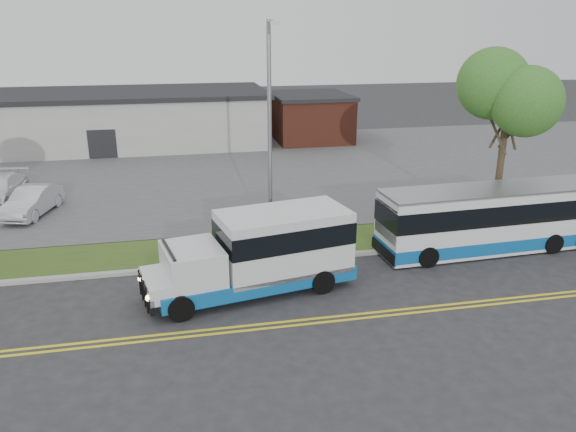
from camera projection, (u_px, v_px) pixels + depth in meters
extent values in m
plane|color=#28282B|center=(208.00, 279.00, 21.83)|extent=(140.00, 140.00, 0.00)
cube|color=yellow|center=(216.00, 329.00, 18.26)|extent=(70.00, 0.12, 0.01)
cube|color=yellow|center=(217.00, 334.00, 17.98)|extent=(70.00, 0.12, 0.01)
cube|color=#9E9B93|center=(206.00, 266.00, 22.82)|extent=(80.00, 0.30, 0.15)
cube|color=#384E1A|center=(203.00, 250.00, 24.49)|extent=(80.00, 3.30, 0.10)
cube|color=#4C4C4F|center=(190.00, 171.00, 37.55)|extent=(80.00, 25.00, 0.10)
cube|color=#9E9E99|center=(108.00, 121.00, 45.02)|extent=(25.00, 10.00, 4.00)
cube|color=black|center=(105.00, 94.00, 44.32)|extent=(25.40, 10.40, 0.35)
cube|color=black|center=(102.00, 145.00, 40.73)|extent=(2.00, 0.15, 2.20)
cube|color=brown|center=(310.00, 119.00, 47.34)|extent=(6.00, 7.00, 3.60)
cube|color=black|center=(310.00, 96.00, 46.71)|extent=(6.30, 7.30, 0.30)
cylinder|color=#3C2F20|center=(499.00, 179.00, 26.50)|extent=(0.32, 0.32, 4.76)
ellipsoid|color=#2E6322|center=(509.00, 99.00, 25.28)|extent=(5.20, 5.20, 4.42)
cylinder|color=gray|center=(270.00, 139.00, 23.42)|extent=(0.18, 0.18, 9.50)
cylinder|color=gray|center=(272.00, 21.00, 21.26)|extent=(0.12, 1.40, 0.12)
cube|color=gray|center=(275.00, 23.00, 20.68)|extent=(0.35, 0.18, 0.12)
cube|color=#0E5599|center=(254.00, 276.00, 20.72)|extent=(7.63, 3.82, 0.54)
cube|color=silver|center=(283.00, 240.00, 20.75)|extent=(5.10, 3.33, 2.25)
cube|color=black|center=(283.00, 231.00, 20.63)|extent=(5.13, 3.37, 0.80)
cube|color=silver|center=(193.00, 264.00, 19.61)|extent=(2.34, 2.63, 1.29)
cube|color=black|center=(170.00, 262.00, 19.25)|extent=(0.50, 2.02, 0.96)
cube|color=silver|center=(160.00, 284.00, 19.35)|extent=(1.48, 2.36, 0.59)
cube|color=black|center=(147.00, 295.00, 19.28)|extent=(0.58, 2.19, 0.54)
sphere|color=#FFD88C|center=(149.00, 298.00, 18.47)|extent=(0.25, 0.25, 0.21)
sphere|color=#FFD88C|center=(141.00, 279.00, 19.87)|extent=(0.25, 0.25, 0.21)
cylinder|color=black|center=(181.00, 308.00, 18.65)|extent=(0.94, 0.47, 0.90)
cylinder|color=black|center=(167.00, 281.00, 20.67)|extent=(0.94, 0.47, 0.90)
cylinder|color=black|center=(322.00, 282.00, 20.58)|extent=(0.94, 0.47, 0.90)
cylinder|color=black|center=(297.00, 259.00, 22.60)|extent=(0.94, 0.47, 0.90)
cube|color=silver|center=(493.00, 219.00, 24.31)|extent=(10.13, 2.72, 2.65)
cube|color=#0E5599|center=(490.00, 238.00, 24.61)|extent=(10.15, 2.74, 0.55)
cube|color=black|center=(494.00, 208.00, 24.15)|extent=(10.17, 2.76, 0.87)
cube|color=black|center=(387.00, 221.00, 23.04)|extent=(0.18, 2.10, 1.46)
cube|color=black|center=(383.00, 251.00, 23.46)|extent=(0.21, 2.28, 0.46)
cube|color=gray|center=(496.00, 189.00, 23.87)|extent=(10.13, 2.72, 0.11)
cylinder|color=black|center=(428.00, 257.00, 22.81)|extent=(0.89, 0.33, 0.88)
cylinder|color=black|center=(405.00, 238.00, 24.78)|extent=(0.89, 0.33, 0.88)
cylinder|color=black|center=(553.00, 243.00, 24.19)|extent=(0.89, 0.33, 0.88)
cylinder|color=black|center=(522.00, 227.00, 26.17)|extent=(0.89, 0.33, 0.88)
cylinder|color=black|center=(550.00, 224.00, 26.53)|extent=(0.89, 0.33, 0.88)
imported|color=silver|center=(32.00, 201.00, 28.71)|extent=(2.60, 4.58, 1.43)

